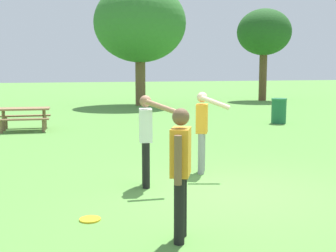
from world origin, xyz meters
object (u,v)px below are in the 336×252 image
object	(u,v)px
person_catcher	(181,165)
trash_can_beside_table	(279,111)
tree_far_right	(264,33)
picnic_table_near	(24,114)
tree_broad_center	(140,23)
person_bystander	(146,133)
person_thrower	(203,126)
frisbee	(90,219)

from	to	relation	value
person_catcher	trash_can_beside_table	xyz separation A→B (m)	(7.18, 10.01, -0.46)
tree_far_right	trash_can_beside_table	bearing A→B (deg)	-115.28
picnic_table_near	tree_broad_center	xyz separation A→B (m)	(6.03, 8.80, 4.01)
person_bystander	tree_far_right	bearing A→B (deg)	56.56
person_thrower	trash_can_beside_table	xyz separation A→B (m)	(5.67, 6.75, -0.48)
person_thrower	frisbee	size ratio (longest dim) A/B	5.54
person_bystander	picnic_table_near	distance (m)	8.48
person_thrower	frisbee	xyz separation A→B (m)	(-2.51, -2.24, -0.95)
picnic_table_near	tree_broad_center	bearing A→B (deg)	55.56
frisbee	picnic_table_near	size ratio (longest dim) A/B	0.17
person_catcher	tree_far_right	xyz separation A→B (m)	(12.38, 21.03, 3.40)
frisbee	trash_can_beside_table	size ratio (longest dim) A/B	0.31
person_bystander	trash_can_beside_table	bearing A→B (deg)	46.84
person_thrower	frisbee	distance (m)	3.49
person_bystander	trash_can_beside_table	world-z (taller)	person_bystander
frisbee	trash_can_beside_table	bearing A→B (deg)	47.69
person_catcher	frisbee	xyz separation A→B (m)	(-1.00, 1.02, -0.93)
picnic_table_near	trash_can_beside_table	size ratio (longest dim) A/B	1.87
trash_can_beside_table	tree_far_right	xyz separation A→B (m)	(5.20, 11.02, 3.86)
person_catcher	trash_can_beside_table	size ratio (longest dim) A/B	1.71
person_thrower	tree_broad_center	distance (m)	16.79
trash_can_beside_table	tree_broad_center	world-z (taller)	tree_broad_center
person_catcher	person_bystander	size ratio (longest dim) A/B	1.00
person_thrower	person_catcher	distance (m)	3.60
tree_broad_center	person_thrower	bearing A→B (deg)	-98.27
tree_far_right	person_catcher	bearing A→B (deg)	-120.50
person_catcher	tree_far_right	world-z (taller)	tree_far_right
person_thrower	tree_far_right	distance (m)	21.10
trash_can_beside_table	tree_broad_center	distance (m)	10.84
person_thrower	frisbee	world-z (taller)	person_thrower
tree_far_right	frisbee	bearing A→B (deg)	-123.79
person_bystander	tree_far_right	world-z (taller)	tree_far_right
person_catcher	picnic_table_near	distance (m)	10.91
picnic_table_near	tree_far_right	xyz separation A→B (m)	(14.55, 10.34, 3.78)
frisbee	tree_far_right	xyz separation A→B (m)	(13.38, 20.00, 4.33)
person_thrower	picnic_table_near	world-z (taller)	person_thrower
person_bystander	picnic_table_near	bearing A→B (deg)	106.06
tree_far_right	person_bystander	bearing A→B (deg)	-123.44
frisbee	tree_broad_center	world-z (taller)	tree_broad_center
person_catcher	person_bystander	world-z (taller)	same
person_thrower	picnic_table_near	xyz separation A→B (m)	(-3.68, 7.43, -0.40)
person_thrower	person_catcher	bearing A→B (deg)	-114.86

